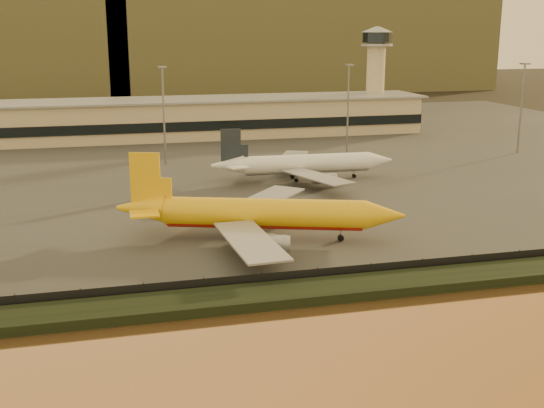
% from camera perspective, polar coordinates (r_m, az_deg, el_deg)
% --- Properties ---
extents(ground, '(900.00, 900.00, 0.00)m').
position_cam_1_polar(ground, '(107.69, 0.66, -4.44)').
color(ground, black).
rests_on(ground, ground).
extents(embankment, '(320.00, 7.00, 1.40)m').
position_cam_1_polar(embankment, '(92.14, 3.40, -7.34)').
color(embankment, black).
rests_on(embankment, ground).
extents(tarmac, '(320.00, 220.00, 0.20)m').
position_cam_1_polar(tarmac, '(198.29, -6.42, 4.26)').
color(tarmac, '#2D2D2D').
rests_on(tarmac, ground).
extents(perimeter_fence, '(300.00, 0.05, 2.20)m').
position_cam_1_polar(perimeter_fence, '(95.48, 2.68, -6.15)').
color(perimeter_fence, black).
rests_on(perimeter_fence, tarmac).
extents(terminal_building, '(202.00, 25.00, 12.60)m').
position_cam_1_polar(terminal_building, '(226.13, -11.23, 6.91)').
color(terminal_building, tan).
rests_on(terminal_building, tarmac).
extents(control_tower, '(11.20, 11.20, 35.50)m').
position_cam_1_polar(control_tower, '(249.17, 8.68, 11.25)').
color(control_tower, tan).
rests_on(control_tower, tarmac).
extents(apron_light_masts, '(152.20, 12.20, 25.40)m').
position_cam_1_polar(apron_light_masts, '(179.31, -0.86, 8.31)').
color(apron_light_masts, slate).
rests_on(apron_light_masts, tarmac).
extents(distant_hills, '(470.00, 160.00, 70.00)m').
position_cam_1_polar(distant_hills, '(438.50, -13.91, 13.59)').
color(distant_hills, brown).
rests_on(distant_hills, ground).
extents(dhl_cargo_jet, '(47.77, 45.47, 14.64)m').
position_cam_1_polar(dhl_cargo_jet, '(114.74, -1.08, -0.86)').
color(dhl_cargo_jet, '#E2A70B').
rests_on(dhl_cargo_jet, tarmac).
extents(white_narrowbody_jet, '(44.04, 43.01, 12.66)m').
position_cam_1_polar(white_narrowbody_jet, '(160.45, 2.70, 3.34)').
color(white_narrowbody_jet, white).
rests_on(white_narrowbody_jet, tarmac).
extents(gse_vehicle_yellow, '(4.52, 2.23, 1.98)m').
position_cam_1_polar(gse_vehicle_yellow, '(135.41, -0.80, 0.05)').
color(gse_vehicle_yellow, '#E2A70B').
rests_on(gse_vehicle_yellow, tarmac).
extents(gse_vehicle_white, '(4.74, 2.94, 1.98)m').
position_cam_1_polar(gse_vehicle_white, '(133.10, -7.12, -0.32)').
color(gse_vehicle_white, white).
rests_on(gse_vehicle_white, tarmac).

